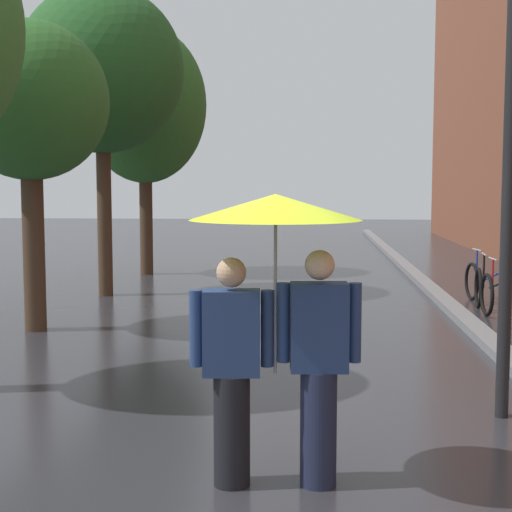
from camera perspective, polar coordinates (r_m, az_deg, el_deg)
The scene contains 9 objects.
ground_plane at distance 5.88m, azimuth -4.53°, elevation -15.91°, with size 80.00×80.00×0.00m, color #2D2D33.
kerb_strip at distance 15.73m, azimuth 12.80°, elevation -2.26°, with size 0.30×36.00×0.12m, color slate.
street_tree_1 at distance 11.48m, azimuth -16.60°, elevation 10.90°, with size 2.25×2.25×4.45m.
street_tree_2 at distance 14.87m, azimuth -11.49°, elevation 13.46°, with size 3.07×3.07×5.81m.
street_tree_3 at distance 18.10m, azimuth -8.35°, elevation 11.09°, with size 2.86×2.86×5.76m.
parked_bicycle_6 at distance 13.69m, azimuth 18.46°, elevation -2.22°, with size 1.14×0.79×0.96m.
parked_bicycle_7 at distance 14.65m, azimuth 17.78°, elevation -1.71°, with size 1.16×0.83×0.96m.
couple_under_umbrella at distance 5.30m, azimuth 1.49°, elevation -2.36°, with size 1.20×1.20×2.07m.
street_lamp_post at distance 7.20m, azimuth 18.51°, elevation 8.29°, with size 0.24×0.24×4.33m.
Camera 1 is at (0.85, -5.41, 2.14)m, focal length 53.36 mm.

